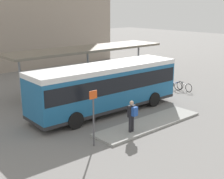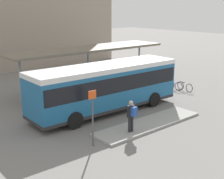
# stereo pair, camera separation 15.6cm
# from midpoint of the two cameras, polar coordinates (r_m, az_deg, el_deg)

# --- Properties ---
(ground_plane) EXTENTS (120.00, 120.00, 0.00)m
(ground_plane) POSITION_cam_midpoint_polar(r_m,az_deg,el_deg) (20.33, -0.88, -4.00)
(ground_plane) COLOR slate
(curb_island) EXTENTS (7.19, 1.80, 0.12)m
(curb_island) POSITION_cam_midpoint_polar(r_m,az_deg,el_deg) (18.23, 7.00, -6.20)
(curb_island) COLOR #9E9E99
(curb_island) RESTS_ON ground_plane
(city_bus) EXTENTS (10.31, 2.90, 3.06)m
(city_bus) POSITION_cam_midpoint_polar(r_m,az_deg,el_deg) (19.83, -0.88, 0.92)
(city_bus) COLOR #1E6093
(city_bus) RESTS_ON ground_plane
(pedestrian_waiting) EXTENTS (0.44, 0.46, 1.72)m
(pedestrian_waiting) POSITION_cam_midpoint_polar(r_m,az_deg,el_deg) (16.49, 3.86, -4.56)
(pedestrian_waiting) COLOR #232328
(pedestrian_waiting) RESTS_ON curb_island
(bicycle_white) EXTENTS (0.48, 1.64, 0.71)m
(bicycle_white) POSITION_cam_midpoint_polar(r_m,az_deg,el_deg) (25.77, 13.35, 0.52)
(bicycle_white) COLOR black
(bicycle_white) RESTS_ON ground_plane
(bicycle_blue) EXTENTS (0.48, 1.68, 0.73)m
(bicycle_blue) POSITION_cam_midpoint_polar(r_m,az_deg,el_deg) (26.00, 11.36, 0.77)
(bicycle_blue) COLOR black
(bicycle_blue) RESTS_ON ground_plane
(bicycle_orange) EXTENTS (0.48, 1.75, 0.76)m
(bicycle_orange) POSITION_cam_midpoint_polar(r_m,az_deg,el_deg) (26.65, 10.15, 1.21)
(bicycle_orange) COLOR black
(bicycle_orange) RESTS_ON ground_plane
(station_shelter) EXTENTS (13.71, 3.27, 3.42)m
(station_shelter) POSITION_cam_midpoint_polar(r_m,az_deg,el_deg) (25.14, -4.23, 7.32)
(station_shelter) COLOR #706656
(station_shelter) RESTS_ON ground_plane
(potted_planter_near_shelter) EXTENTS (0.84, 0.84, 1.28)m
(potted_planter_near_shelter) POSITION_cam_midpoint_polar(r_m,az_deg,el_deg) (25.52, 4.35, 1.46)
(potted_planter_near_shelter) COLOR slate
(potted_planter_near_shelter) RESTS_ON ground_plane
(platform_sign) EXTENTS (0.44, 0.08, 2.80)m
(platform_sign) POSITION_cam_midpoint_polar(r_m,az_deg,el_deg) (14.94, -3.27, -4.81)
(platform_sign) COLOR #4C4C51
(platform_sign) RESTS_ON ground_plane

